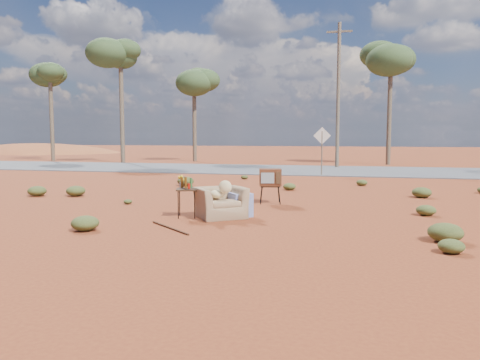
# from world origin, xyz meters

# --- Properties ---
(ground) EXTENTS (140.00, 140.00, 0.00)m
(ground) POSITION_xyz_m (0.00, 0.00, 0.00)
(ground) COLOR brown
(ground) RESTS_ON ground
(highway) EXTENTS (140.00, 7.00, 0.04)m
(highway) POSITION_xyz_m (0.00, 15.00, 0.02)
(highway) COLOR #565659
(highway) RESTS_ON ground
(dirt_mound) EXTENTS (26.00, 18.00, 2.00)m
(dirt_mound) POSITION_xyz_m (-30.00, 34.00, 0.00)
(dirt_mound) COLOR #9E5226
(dirt_mound) RESTS_ON ground
(armchair) EXTENTS (1.32, 1.33, 0.90)m
(armchair) POSITION_xyz_m (0.10, 0.52, 0.42)
(armchair) COLOR #8E6E4D
(armchair) RESTS_ON ground
(tv_unit) EXTENTS (0.66, 0.57, 0.93)m
(tv_unit) POSITION_xyz_m (0.74, 2.84, 0.69)
(tv_unit) COLOR black
(tv_unit) RESTS_ON ground
(side_table) EXTENTS (0.55, 0.55, 0.91)m
(side_table) POSITION_xyz_m (-0.73, 0.34, 0.66)
(side_table) COLOR #341D13
(side_table) RESTS_ON ground
(rusty_bar) EXTENTS (1.16, 1.04, 0.04)m
(rusty_bar) POSITION_xyz_m (-0.58, -0.98, 0.02)
(rusty_bar) COLOR #482413
(rusty_bar) RESTS_ON ground
(road_sign) EXTENTS (0.78, 0.06, 2.19)m
(road_sign) POSITION_xyz_m (1.50, 12.00, 1.50)
(road_sign) COLOR brown
(road_sign) RESTS_ON ground
(eucalyptus_far_left) EXTENTS (3.20, 3.20, 7.10)m
(eucalyptus_far_left) POSITION_xyz_m (-18.00, 20.00, 5.94)
(eucalyptus_far_left) COLOR brown
(eucalyptus_far_left) RESTS_ON ground
(eucalyptus_left) EXTENTS (3.20, 3.20, 8.10)m
(eucalyptus_left) POSITION_xyz_m (-12.00, 19.00, 6.92)
(eucalyptus_left) COLOR brown
(eucalyptus_left) RESTS_ON ground
(eucalyptus_near_left) EXTENTS (3.20, 3.20, 6.60)m
(eucalyptus_near_left) POSITION_xyz_m (-8.00, 22.00, 5.45)
(eucalyptus_near_left) COLOR brown
(eucalyptus_near_left) RESTS_ON ground
(eucalyptus_center) EXTENTS (3.20, 3.20, 7.60)m
(eucalyptus_center) POSITION_xyz_m (5.00, 21.00, 6.43)
(eucalyptus_center) COLOR brown
(eucalyptus_center) RESTS_ON ground
(utility_pole_center) EXTENTS (1.40, 0.20, 8.00)m
(utility_pole_center) POSITION_xyz_m (2.00, 17.50, 4.15)
(utility_pole_center) COLOR brown
(utility_pole_center) RESTS_ON ground
(scrub_patch) EXTENTS (17.49, 8.07, 0.33)m
(scrub_patch) POSITION_xyz_m (-0.82, 4.41, 0.14)
(scrub_patch) COLOR #4B5625
(scrub_patch) RESTS_ON ground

